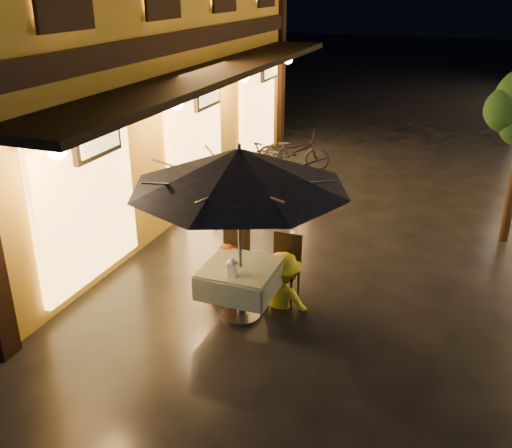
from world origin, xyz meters
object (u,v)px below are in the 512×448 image
at_px(patio_umbrella, 239,168).
at_px(person_orange, 226,246).
at_px(cafe_table, 240,279).
at_px(person_yellow, 283,255).
at_px(bicycle_0, 255,194).
at_px(table_lantern, 232,265).

xyz_separation_m(patio_umbrella, person_orange, (-0.43, 0.51, -1.37)).
xyz_separation_m(cafe_table, patio_umbrella, (0.00, -0.00, 1.56)).
xyz_separation_m(cafe_table, person_orange, (-0.43, 0.51, 0.19)).
xyz_separation_m(person_yellow, bicycle_0, (-1.54, 2.96, -0.31)).
height_order(cafe_table, person_yellow, person_yellow).
xyz_separation_m(table_lantern, person_yellow, (0.43, 0.79, -0.15)).
bearing_deg(bicycle_0, table_lantern, -173.15).
xyz_separation_m(patio_umbrella, person_yellow, (0.43, 0.52, -1.38)).
xyz_separation_m(person_orange, person_yellow, (0.86, 0.01, -0.01)).
relative_size(table_lantern, person_yellow, 0.16).
bearing_deg(person_orange, cafe_table, 133.42).
distance_m(table_lantern, person_yellow, 0.91).
bearing_deg(table_lantern, bicycle_0, 106.52).
distance_m(table_lantern, bicycle_0, 3.94).
bearing_deg(patio_umbrella, bicycle_0, 107.72).
height_order(cafe_table, person_orange, person_orange).
distance_m(patio_umbrella, person_orange, 1.52).
relative_size(person_yellow, bicycle_0, 0.88).
bearing_deg(table_lantern, cafe_table, 90.00).
bearing_deg(bicycle_0, person_yellow, -162.17).
bearing_deg(bicycle_0, person_orange, -176.74).
bearing_deg(cafe_table, person_orange, 130.06).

